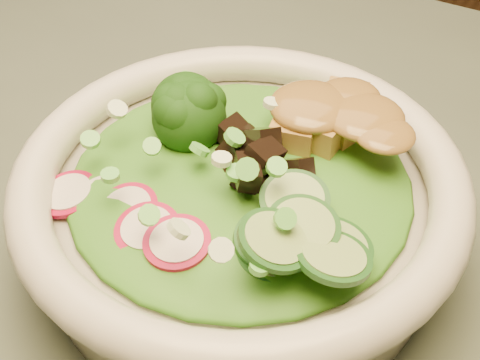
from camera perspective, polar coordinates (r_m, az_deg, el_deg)
The scene contains 10 objects.
dining_table at distance 0.66m, azimuth -12.92°, elevation -4.72°, with size 1.20×0.80×0.75m.
salad_bowl at distance 0.45m, azimuth 0.00°, elevation -1.99°, with size 0.30×0.30×0.08m.
lettuce_bed at distance 0.43m, azimuth 0.00°, elevation 0.10°, with size 0.22×0.22×0.03m, color #2D6515.
broccoli_florets at distance 0.47m, azimuth -4.53°, elevation 6.58°, with size 0.09×0.08×0.05m, color black, non-canonical shape.
radish_slices at distance 0.41m, azimuth -8.75°, elevation -3.16°, with size 0.12×0.04×0.02m, color maroon, non-canonical shape.
cucumber_slices at distance 0.38m, azimuth 5.26°, elevation -4.77°, with size 0.08×0.08×0.04m, color #90B665, non-canonical shape.
mushroom_heap at distance 0.43m, azimuth 1.56°, elevation 2.29°, with size 0.08×0.08×0.04m, color black, non-canonical shape.
tofu_cubes at distance 0.45m, azimuth 7.76°, elevation 4.24°, with size 0.10×0.07×0.04m, color #A67A37, non-canonical shape.
peanut_sauce at distance 0.44m, azimuth 7.93°, elevation 5.68°, with size 0.08×0.06×0.02m, color brown.
scallion_garnish at distance 0.42m, azimuth 0.00°, elevation 2.85°, with size 0.21×0.21×0.03m, color #5DC144, non-canonical shape.
Camera 1 is at (0.34, -0.30, 1.11)m, focal length 50.00 mm.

